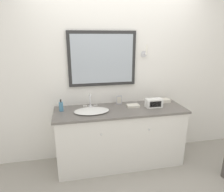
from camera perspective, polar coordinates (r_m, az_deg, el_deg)
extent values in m
plane|color=#9E998E|center=(2.96, 3.92, -21.73)|extent=(14.00, 14.00, 0.00)
cube|color=white|center=(3.02, 1.03, 5.88)|extent=(8.00, 0.06, 2.55)
cube|color=#282828|center=(2.90, -2.78, 10.52)|extent=(0.97, 0.04, 0.78)
cube|color=#9EA8B2|center=(2.88, -2.72, 10.48)|extent=(0.88, 0.01, 0.69)
cylinder|color=silver|center=(3.06, 9.08, 11.76)|extent=(0.09, 0.01, 0.09)
cylinder|color=silver|center=(3.01, 9.42, 11.67)|extent=(0.02, 0.10, 0.02)
cylinder|color=white|center=(2.96, 9.84, 12.93)|extent=(0.02, 0.02, 0.14)
cube|color=silver|center=(3.00, 2.36, -11.70)|extent=(1.79, 0.57, 0.83)
cube|color=#66605B|center=(2.83, 2.46, -4.03)|extent=(1.85, 0.60, 0.03)
sphere|color=silver|center=(2.58, -3.06, -10.91)|extent=(0.02, 0.02, 0.02)
sphere|color=silver|center=(2.74, 10.59, -9.47)|extent=(0.02, 0.02, 0.02)
ellipsoid|color=white|center=(2.72, -5.85, -4.22)|extent=(0.47, 0.31, 0.03)
cylinder|color=silver|center=(2.88, -6.21, -3.05)|extent=(0.06, 0.06, 0.03)
cylinder|color=silver|center=(2.85, -6.27, -1.20)|extent=(0.02, 0.02, 0.17)
cylinder|color=silver|center=(2.79, -6.26, 0.21)|extent=(0.02, 0.07, 0.02)
cylinder|color=white|center=(2.87, -7.71, -2.87)|extent=(0.05, 0.02, 0.02)
cylinder|color=white|center=(2.89, -4.74, -2.68)|extent=(0.06, 0.02, 0.02)
cylinder|color=teal|center=(2.82, -14.33, -2.95)|extent=(0.06, 0.06, 0.13)
cylinder|color=black|center=(2.79, -14.45, -1.39)|extent=(0.02, 0.02, 0.04)
cube|color=black|center=(2.77, -14.48, -1.12)|extent=(0.02, 0.03, 0.01)
cube|color=white|center=(2.94, 11.87, -1.95)|extent=(0.24, 0.12, 0.12)
cube|color=black|center=(2.89, 12.29, -2.29)|extent=(0.17, 0.01, 0.08)
cube|color=#B2B2B7|center=(2.99, 2.04, -1.15)|extent=(0.09, 0.01, 0.14)
cube|color=beige|center=(2.98, 2.07, -1.19)|extent=(0.06, 0.00, 0.10)
cube|color=silver|center=(3.22, 14.82, -1.21)|extent=(0.15, 0.13, 0.05)
cube|color=silver|center=(2.92, 5.99, -2.77)|extent=(0.17, 0.12, 0.03)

